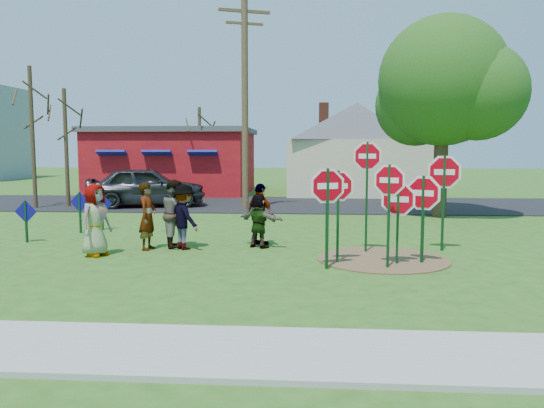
{
  "coord_description": "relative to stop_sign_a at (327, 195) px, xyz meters",
  "views": [
    {
      "loc": [
        2.71,
        -13.85,
        2.7
      ],
      "look_at": [
        1.61,
        1.61,
        1.07
      ],
      "focal_mm": 35.0,
      "sensor_mm": 36.0,
      "label": 1
    }
  ],
  "objects": [
    {
      "name": "ground",
      "position": [
        -3.11,
        2.09,
        -1.66
      ],
      "size": [
        120.0,
        120.0,
        0.0
      ],
      "primitive_type": "plane",
      "color": "#2C5317",
      "rests_on": "ground"
    },
    {
      "name": "person_a",
      "position": [
        -5.75,
        1.04,
        -0.75
      ],
      "size": [
        0.87,
        1.05,
        1.83
      ],
      "primitive_type": "imported",
      "rotation": [
        0.0,
        0.0,
        1.19
      ],
      "color": "#4B5198",
      "rests_on": "ground"
    },
    {
      "name": "stop_sign_e",
      "position": [
        1.65,
        0.56,
        -0.27
      ],
      "size": [
        1.06,
        0.21,
        2.07
      ],
      "rotation": [
        0.0,
        0.0,
        -0.18
      ],
      "color": "#103D1B",
      "rests_on": "ground"
    },
    {
      "name": "person_c",
      "position": [
        -4.06,
        2.4,
        -0.73
      ],
      "size": [
        0.96,
        1.08,
        1.86
      ],
      "primitive_type": "imported",
      "rotation": [
        0.0,
        0.0,
        1.91
      ],
      "color": "#9A623F",
      "rests_on": "ground"
    },
    {
      "name": "utility_pole",
      "position": [
        -3.18,
        11.11,
        3.11
      ],
      "size": [
        2.13,
        0.85,
        9.06
      ],
      "rotation": [
        0.0,
        0.0,
        0.34
      ],
      "color": "#4C3823",
      "rests_on": "ground"
    },
    {
      "name": "sidewalk",
      "position": [
        -3.11,
        -5.11,
        -1.62
      ],
      "size": [
        22.0,
        1.8,
        0.08
      ],
      "primitive_type": "cube",
      "color": "#9E9E99",
      "rests_on": "ground"
    },
    {
      "name": "stop_sign_c",
      "position": [
        1.37,
        0.12,
        0.08
      ],
      "size": [
        0.9,
        0.38,
        2.48
      ],
      "rotation": [
        0.0,
        0.0,
        -0.38
      ],
      "color": "#103D1B",
      "rests_on": "ground"
    },
    {
      "name": "person_f",
      "position": [
        -1.77,
        2.45,
        -0.92
      ],
      "size": [
        1.41,
        1.07,
        1.48
      ],
      "primitive_type": "imported",
      "rotation": [
        0.0,
        0.0,
        2.62
      ],
      "color": "#164823",
      "rests_on": "ground"
    },
    {
      "name": "bare_tree_east",
      "position": [
        -6.36,
        16.84,
        1.52
      ],
      "size": [
        1.8,
        1.8,
        4.92
      ],
      "color": "#382819",
      "rests_on": "ground"
    },
    {
      "name": "person_d",
      "position": [
        -3.74,
        2.08,
        -0.79
      ],
      "size": [
        1.25,
        1.27,
        1.75
      ],
      "primitive_type": "imported",
      "rotation": [
        0.0,
        0.0,
        2.34
      ],
      "color": "#35353A",
      "rests_on": "ground"
    },
    {
      "name": "blue_diamond_b",
      "position": [
        -8.52,
        2.77,
        -0.91
      ],
      "size": [
        0.66,
        0.06,
        1.22
      ],
      "rotation": [
        0.0,
        0.0,
        -0.02
      ],
      "color": "#103D1B",
      "rests_on": "ground"
    },
    {
      "name": "blue_diamond_d",
      "position": [
        -7.24,
        5.22,
        -0.93
      ],
      "size": [
        0.63,
        0.14,
        1.19
      ],
      "rotation": [
        0.0,
        0.0,
        0.2
      ],
      "color": "#103D1B",
      "rests_on": "ground"
    },
    {
      "name": "person_e",
      "position": [
        -1.76,
        2.81,
        -0.79
      ],
      "size": [
        1.04,
        0.99,
        1.74
      ],
      "primitive_type": "imported",
      "rotation": [
        0.0,
        0.0,
        2.42
      ],
      "color": "#4E3562",
      "rests_on": "ground"
    },
    {
      "name": "bare_tree_mid",
      "position": [
        -11.56,
        11.95,
        1.84
      ],
      "size": [
        1.8,
        1.8,
        5.41
      ],
      "color": "#382819",
      "rests_on": "ground"
    },
    {
      "name": "blue_diamond_c",
      "position": [
        -7.7,
        4.54,
        -0.84
      ],
      "size": [
        0.66,
        0.09,
        1.33
      ],
      "rotation": [
        0.0,
        0.0,
        -0.11
      ],
      "color": "#103D1B",
      "rests_on": "ground"
    },
    {
      "name": "stop_sign_f",
      "position": [
        2.25,
        0.7,
        -0.12
      ],
      "size": [
        0.97,
        0.57,
        2.22
      ],
      "rotation": [
        0.0,
        0.0,
        -0.52
      ],
      "color": "#103D1B",
      "rests_on": "ground"
    },
    {
      "name": "leafy_tree",
      "position": [
        4.87,
        9.5,
        3.36
      ],
      "size": [
        5.49,
        5.01,
        7.8
      ],
      "color": "#382819",
      "rests_on": "ground"
    },
    {
      "name": "red_building",
      "position": [
        -8.61,
        20.08,
        0.3
      ],
      "size": [
        9.4,
        7.69,
        3.9
      ],
      "color": "maroon",
      "rests_on": "ground"
    },
    {
      "name": "person_b",
      "position": [
        -4.7,
        1.95,
        -0.76
      ],
      "size": [
        0.5,
        0.7,
        1.8
      ],
      "primitive_type": "imported",
      "rotation": [
        0.0,
        0.0,
        1.46
      ],
      "color": "#2C7367",
      "rests_on": "ground"
    },
    {
      "name": "stop_sign_d",
      "position": [
        3.12,
        2.35,
        0.24
      ],
      "size": [
        1.18,
        0.15,
        2.68
      ],
      "rotation": [
        0.0,
        0.0,
        -0.11
      ],
      "color": "#103D1B",
      "rests_on": "ground"
    },
    {
      "name": "bare_tree_west",
      "position": [
        -12.74,
        11.2,
        2.43
      ],
      "size": [
        1.8,
        1.8,
        6.32
      ],
      "color": "#382819",
      "rests_on": "ground"
    },
    {
      "name": "dirt_patch",
      "position": [
        1.39,
        1.09,
        -1.65
      ],
      "size": [
        3.2,
        3.2,
        0.03
      ],
      "primitive_type": "cylinder",
      "color": "brown",
      "rests_on": "ground"
    },
    {
      "name": "stop_sign_a",
      "position": [
        0.0,
        0.0,
        0.0
      ],
      "size": [
        1.04,
        0.3,
        2.41
      ],
      "rotation": [
        0.0,
        0.0,
        0.27
      ],
      "color": "#103D1B",
      "rests_on": "ground"
    },
    {
      "name": "road",
      "position": [
        -3.11,
        13.59,
        -1.64
      ],
      "size": [
        120.0,
        7.5,
        0.04
      ],
      "primitive_type": "cube",
      "color": "black",
      "rests_on": "ground"
    },
    {
      "name": "suv",
      "position": [
        -7.9,
        12.07,
        -0.71
      ],
      "size": [
        5.73,
        3.42,
        1.83
      ],
      "primitive_type": "imported",
      "rotation": [
        0.0,
        0.0,
        1.82
      ],
      "color": "#2B2A2E",
      "rests_on": "road"
    },
    {
      "name": "stop_sign_b",
      "position": [
        1.08,
        1.96,
        0.54
      ],
      "size": [
        0.98,
        0.24,
        3.0
      ],
      "rotation": [
        0.0,
        0.0,
        -0.23
      ],
      "color": "#103D1B",
      "rests_on": "ground"
    },
    {
      "name": "stop_sign_g",
      "position": [
        0.27,
        0.6,
        -0.05
      ],
      "size": [
        0.99,
        0.14,
        2.32
      ],
      "rotation": [
        0.0,
        0.0,
        0.12
      ],
      "color": "#103D1B",
      "rests_on": "ground"
    },
    {
      "name": "cream_house",
      "position": [
        2.39,
        20.09,
        1.26
      ],
      "size": [
        9.4,
        9.4,
        6.5
      ],
      "color": "beige",
      "rests_on": "ground"
    }
  ]
}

